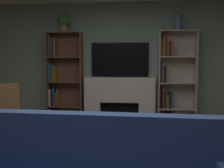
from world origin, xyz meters
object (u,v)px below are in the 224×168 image
at_px(fireplace, 120,103).
at_px(tv, 120,60).
at_px(potted_plant, 64,22).
at_px(coffee_table, 106,164).
at_px(bookshelf_right, 172,86).
at_px(vase_with_flowers, 178,22).
at_px(bookshelf_left, 62,84).

bearing_deg(fireplace, tv, 90.00).
height_order(potted_plant, coffee_table, potted_plant).
bearing_deg(coffee_table, fireplace, 90.98).
bearing_deg(bookshelf_right, tv, 175.51).
height_order(fireplace, vase_with_flowers, vase_with_flowers).
bearing_deg(tv, bookshelf_right, -4.49).
distance_m(tv, potted_plant, 1.35).
bearing_deg(bookshelf_right, bookshelf_left, 179.54).
bearing_deg(bookshelf_left, bookshelf_right, -0.46).
bearing_deg(vase_with_flowers, bookshelf_left, 178.59).
bearing_deg(bookshelf_left, fireplace, -1.54).
distance_m(bookshelf_left, bookshelf_right, 2.23).
xyz_separation_m(bookshelf_left, bookshelf_right, (2.23, -0.02, -0.02)).
bearing_deg(bookshelf_right, fireplace, -179.20).
distance_m(tv, bookshelf_left, 1.30).
height_order(bookshelf_right, vase_with_flowers, vase_with_flowers).
xyz_separation_m(bookshelf_right, potted_plant, (-2.14, -0.04, 1.26)).
distance_m(fireplace, vase_with_flowers, 1.92).
relative_size(bookshelf_right, vase_with_flowers, 4.46).
height_order(bookshelf_right, coffee_table, bookshelf_right).
distance_m(potted_plant, coffee_table, 3.24).
relative_size(bookshelf_right, coffee_table, 2.28).
relative_size(bookshelf_left, potted_plant, 5.66).
xyz_separation_m(fireplace, vase_with_flowers, (1.11, -0.02, 1.57)).
bearing_deg(fireplace, bookshelf_right, 0.80).
xyz_separation_m(tv, vase_with_flowers, (1.11, -0.12, 0.71)).
relative_size(vase_with_flowers, coffee_table, 0.51).
distance_m(potted_plant, vase_with_flowers, 2.23).
bearing_deg(fireplace, coffee_table, -89.02).
bearing_deg(coffee_table, vase_with_flowers, 65.89).
relative_size(fireplace, tv, 1.31).
bearing_deg(bookshelf_left, coffee_table, -63.12).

